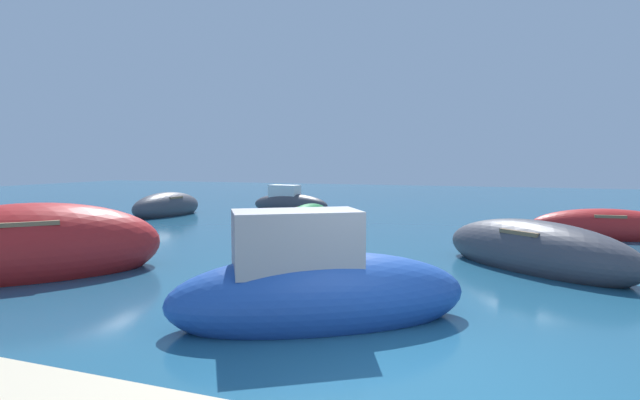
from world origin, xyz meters
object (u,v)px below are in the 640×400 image
(moored_boat_0, at_px, (308,218))
(moored_boat_2, at_px, (605,228))
(moored_boat_3, at_px, (167,207))
(moored_boat_6, at_px, (290,204))
(moored_boat_5, at_px, (317,290))
(moored_boat_4, at_px, (31,250))
(moored_boat_1, at_px, (535,252))

(moored_boat_0, distance_m, moored_boat_2, 8.99)
(moored_boat_3, bearing_deg, moored_boat_0, -93.87)
(moored_boat_0, relative_size, moored_boat_6, 0.92)
(moored_boat_2, height_order, moored_boat_3, moored_boat_3)
(moored_boat_0, xyz_separation_m, moored_boat_5, (4.03, -9.72, 0.19))
(moored_boat_4, xyz_separation_m, moored_boat_5, (6.22, -0.80, -0.04))
(moored_boat_3, bearing_deg, moored_boat_6, -45.96)
(moored_boat_0, xyz_separation_m, moored_boat_4, (-2.20, -8.91, 0.24))
(moored_boat_3, xyz_separation_m, moored_boat_4, (4.36, -9.92, 0.17))
(moored_boat_5, bearing_deg, moored_boat_3, 101.39)
(moored_boat_0, xyz_separation_m, moored_boat_3, (-6.55, 1.01, 0.07))
(moored_boat_2, relative_size, moored_boat_5, 0.98)
(moored_boat_0, distance_m, moored_boat_5, 10.52)
(moored_boat_4, bearing_deg, moored_boat_1, -25.83)
(moored_boat_4, height_order, moored_boat_5, moored_boat_5)
(moored_boat_1, xyz_separation_m, moored_boat_2, (2.03, 5.17, -0.06))
(moored_boat_2, xyz_separation_m, moored_boat_5, (-4.96, -10.01, 0.15))
(moored_boat_2, bearing_deg, moored_boat_3, -8.13)
(moored_boat_1, distance_m, moored_boat_2, 5.55)
(moored_boat_3, bearing_deg, moored_boat_5, -130.51)
(moored_boat_0, height_order, moored_boat_6, moored_boat_6)
(moored_boat_5, bearing_deg, moored_boat_0, 79.28)
(moored_boat_1, bearing_deg, moored_boat_4, -117.45)
(moored_boat_3, height_order, moored_boat_5, moored_boat_5)
(moored_boat_3, height_order, moored_boat_4, moored_boat_4)
(moored_boat_0, distance_m, moored_boat_3, 6.63)
(moored_boat_2, distance_m, moored_boat_4, 14.49)
(moored_boat_6, bearing_deg, moored_boat_5, -57.86)
(moored_boat_0, bearing_deg, moored_boat_1, 51.92)
(moored_boat_1, bearing_deg, moored_boat_3, -164.80)
(moored_boat_0, relative_size, moored_boat_5, 0.81)
(moored_boat_5, height_order, moored_boat_6, moored_boat_5)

